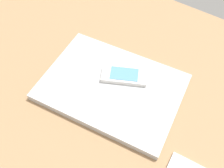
# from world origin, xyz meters

# --- Properties ---
(desk_surface) EXTENTS (1.20, 0.80, 0.03)m
(desk_surface) POSITION_xyz_m (0.00, 0.00, 0.01)
(desk_surface) COLOR #9E7751
(desk_surface) RESTS_ON ground
(laptop_closed) EXTENTS (0.35, 0.27, 0.02)m
(laptop_closed) POSITION_xyz_m (-0.06, 0.00, 0.04)
(laptop_closed) COLOR #B7BABC
(laptop_closed) RESTS_ON desk_surface
(cell_phone_on_laptop) EXTENTS (0.12, 0.09, 0.01)m
(cell_phone_on_laptop) POSITION_xyz_m (-0.05, 0.04, 0.05)
(cell_phone_on_laptop) COLOR silver
(cell_phone_on_laptop) RESTS_ON laptop_closed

